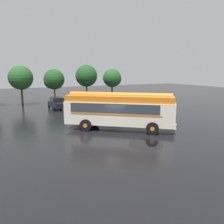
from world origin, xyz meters
TOP-DOWN VIEW (x-y plane):
  - ground_plane at (0.00, 0.00)m, footprint 120.00×120.00m
  - vintage_bus at (0.49, 0.27)m, footprint 9.40×8.20m
  - car_near_left at (-2.02, 14.37)m, footprint 2.10×4.27m
  - car_mid_left at (1.01, 14.28)m, footprint 2.05×4.25m
  - car_mid_right at (3.66, 13.57)m, footprint 2.28×4.35m
  - tree_left_of_centre at (-6.18, 20.13)m, footprint 3.79×3.79m
  - tree_centre at (-0.95, 20.89)m, footprint 3.51×3.50m
  - tree_right_of_centre at (4.77, 19.88)m, footprint 3.86×3.86m
  - tree_far_right at (10.81, 21.42)m, footprint 3.62×3.62m
  - puddle_patch at (0.07, -4.49)m, footprint 2.54×2.54m

SIDE VIEW (x-z plane):
  - ground_plane at x=0.00m, z-range 0.00..0.00m
  - puddle_patch at x=0.07m, z-range 0.00..0.01m
  - car_near_left at x=-2.02m, z-range 0.02..1.68m
  - car_mid_left at x=1.01m, z-range 0.02..1.68m
  - car_mid_right at x=3.66m, z-range 0.02..1.68m
  - vintage_bus at x=0.49m, z-range 0.15..3.64m
  - tree_centre at x=-0.95m, z-range 1.05..6.85m
  - tree_far_right at x=10.81m, z-range 1.08..6.98m
  - tree_left_of_centre at x=-6.18m, z-range 1.31..7.61m
  - tree_right_of_centre at x=4.77m, z-range 1.36..7.90m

